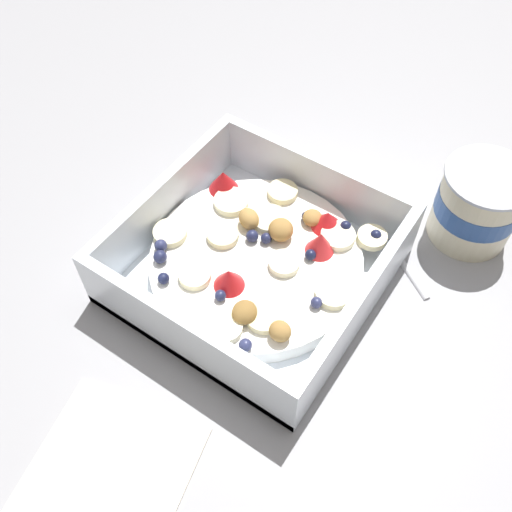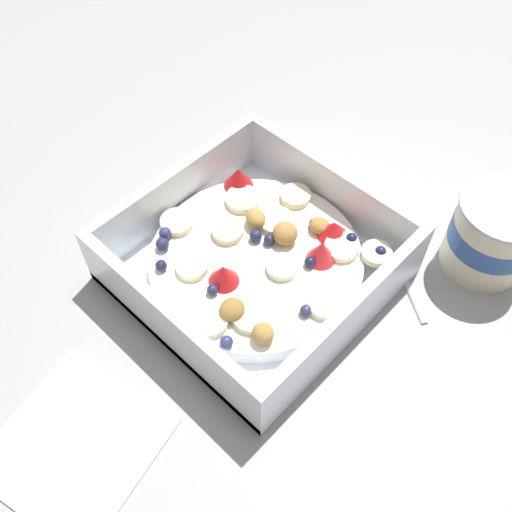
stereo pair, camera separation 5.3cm
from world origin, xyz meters
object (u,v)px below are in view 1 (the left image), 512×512
Objects in this scene: fruit_bowl at (257,260)px; spoon at (365,205)px; folded_napkin at (109,473)px; yogurt_cup at (478,204)px.

spoon is (-0.13, 0.05, -0.02)m from fruit_bowl.
spoon reaches higher than folded_napkin.
spoon is 0.35m from folded_napkin.
fruit_bowl is 2.66× the size of yogurt_cup.
yogurt_cup is (-0.16, 0.15, 0.02)m from fruit_bowl.
yogurt_cup is at bearing 160.39° from folded_napkin.
spoon is 1.28× the size of folded_napkin.
yogurt_cup reaches higher than spoon.
fruit_bowl is 1.85× the size of folded_napkin.
fruit_bowl is at bearing -19.16° from spoon.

